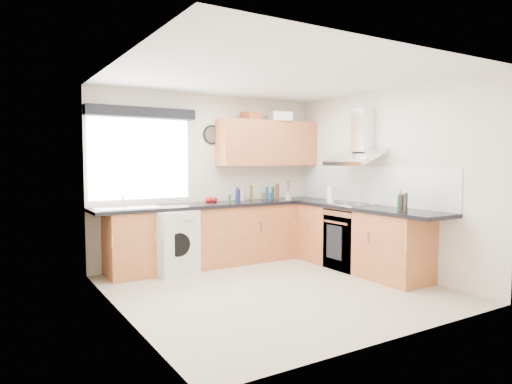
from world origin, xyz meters
TOP-DOWN VIEW (x-y plane):
  - ground_plane at (0.00, 0.00)m, footprint 3.60×3.60m
  - ceiling at (0.00, 0.00)m, footprint 3.60×3.60m
  - wall_back at (0.00, 1.80)m, footprint 3.60×0.02m
  - wall_front at (0.00, -1.80)m, footprint 3.60×0.02m
  - wall_left at (-1.80, 0.00)m, footprint 0.02×3.60m
  - wall_right at (1.80, 0.00)m, footprint 0.02×3.60m
  - window at (-1.05, 1.79)m, footprint 1.40×0.02m
  - window_blind at (-1.05, 1.70)m, footprint 1.50×0.18m
  - splashback at (1.79, 0.30)m, footprint 0.01×3.00m
  - base_cab_back at (-0.10, 1.51)m, footprint 3.00×0.58m
  - base_cab_corner at (1.50, 1.50)m, footprint 0.60×0.60m
  - base_cab_right at (1.51, 0.15)m, footprint 0.58×2.10m
  - worktop_back at (0.00, 1.50)m, footprint 3.60×0.62m
  - worktop_right at (1.50, 0.00)m, footprint 0.62×2.42m
  - sink at (-1.33, 1.50)m, footprint 0.84×0.46m
  - oven at (1.50, 0.30)m, footprint 0.56×0.58m
  - hob_plate at (1.50, 0.30)m, footprint 0.52×0.52m
  - extractor_hood at (1.60, 0.30)m, footprint 0.52×0.78m
  - upper_cabinets at (0.95, 1.62)m, footprint 1.70×0.35m
  - washing_machine at (-0.77, 1.40)m, footprint 0.71×0.69m
  - wall_clock at (0.05, 1.78)m, footprint 0.30×0.04m
  - casserole at (1.11, 1.53)m, footprint 0.36×0.29m
  - storage_box at (0.62, 1.60)m, footprint 0.30×0.26m
  - utensil_pot at (1.15, 1.35)m, footprint 0.10×0.10m
  - kitchen_roll at (1.35, 0.59)m, footprint 0.14×0.14m
  - tomato_cluster at (-0.04, 1.65)m, footprint 0.17×0.17m
  - jar_0 at (0.31, 1.47)m, footprint 0.07×0.07m
  - jar_1 at (1.05, 1.52)m, footprint 0.06×0.06m
  - jar_2 at (0.65, 1.64)m, footprint 0.04×0.04m
  - jar_3 at (0.90, 1.67)m, footprint 0.04×0.04m
  - jar_4 at (0.51, 1.68)m, footprint 0.06×0.06m
  - jar_5 at (0.35, 1.56)m, footprint 0.05×0.05m
  - jar_6 at (0.94, 1.65)m, footprint 0.05×0.05m
  - jar_7 at (1.00, 1.56)m, footprint 0.05×0.05m
  - jar_8 at (0.13, 1.40)m, footprint 0.04×0.04m
  - jar_9 at (0.95, 1.56)m, footprint 0.04×0.04m
  - bottle_0 at (1.47, -0.57)m, footprint 0.05×0.05m
  - bottle_1 at (1.41, -0.71)m, footprint 0.05×0.05m
  - bottle_2 at (1.46, -0.61)m, footprint 0.05×0.05m
  - bottle_3 at (1.46, -0.58)m, footprint 0.06×0.06m

SIDE VIEW (x-z plane):
  - ground_plane at x=0.00m, z-range 0.00..0.00m
  - oven at x=1.50m, z-range 0.00..0.85m
  - base_cab_back at x=-0.10m, z-range 0.00..0.86m
  - base_cab_corner at x=1.50m, z-range 0.00..0.86m
  - base_cab_right at x=1.51m, z-range 0.00..0.86m
  - washing_machine at x=-0.77m, z-range 0.00..0.86m
  - worktop_back at x=0.00m, z-range 0.86..0.91m
  - worktop_right at x=1.50m, z-range 0.86..0.91m
  - hob_plate at x=1.50m, z-range 0.91..0.92m
  - tomato_cluster at x=-0.04m, z-range 0.91..0.98m
  - sink at x=-1.33m, z-range 0.90..1.00m
  - jar_3 at x=0.90m, z-range 0.91..1.01m
  - jar_9 at x=0.95m, z-range 0.91..1.02m
  - jar_8 at x=0.13m, z-range 0.91..1.03m
  - utensil_pot at x=1.15m, z-range 0.91..1.04m
  - jar_0 at x=0.31m, z-range 0.91..1.10m
  - bottle_3 at x=1.46m, z-range 0.91..1.11m
  - jar_6 at x=0.94m, z-range 0.91..1.11m
  - bottle_2 at x=1.46m, z-range 0.91..1.11m
  - jar_7 at x=1.00m, z-range 0.91..1.12m
  - jar_5 at x=0.35m, z-range 0.91..1.13m
  - jar_4 at x=0.51m, z-range 0.91..1.14m
  - bottle_1 at x=1.41m, z-range 0.91..1.14m
  - jar_2 at x=0.65m, z-range 0.91..1.14m
  - kitchen_roll at x=1.35m, z-range 0.91..1.15m
  - jar_1 at x=1.05m, z-range 0.91..1.16m
  - bottle_0 at x=1.47m, z-range 0.91..1.17m
  - splashback at x=1.79m, z-range 0.91..1.45m
  - wall_back at x=0.00m, z-range 0.00..2.50m
  - wall_front at x=0.00m, z-range 0.00..2.50m
  - wall_left at x=-1.80m, z-range 0.00..2.50m
  - wall_right at x=1.80m, z-range 0.00..2.50m
  - window at x=-1.05m, z-range 1.00..2.10m
  - extractor_hood at x=1.60m, z-range 1.44..2.10m
  - upper_cabinets at x=0.95m, z-range 1.45..2.15m
  - wall_clock at x=0.05m, z-range 1.77..2.06m
  - window_blind at x=-1.05m, z-range 2.11..2.25m
  - storage_box at x=0.62m, z-range 2.15..2.27m
  - casserole at x=1.11m, z-range 2.15..2.29m
  - ceiling at x=0.00m, z-range 2.49..2.51m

